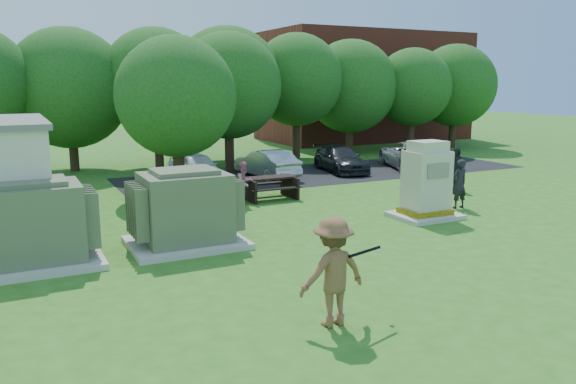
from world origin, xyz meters
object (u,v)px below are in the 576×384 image
person_walking_right (456,169)px  generator_cabinet (426,185)px  car_silver_b (411,154)px  transformer_left (33,226)px  car_dark (341,159)px  person_by_generator (459,184)px  person_at_picnic (244,183)px  batter (333,272)px  car_silver_a (267,164)px  car_white (196,168)px  transformer_right (185,210)px  picnic_table (269,185)px

person_walking_right → generator_cabinet: bearing=-48.7°
generator_cabinet → car_silver_b: bearing=53.7°
transformer_left → car_silver_b: transformer_left is taller
generator_cabinet → car_dark: generator_cabinet is taller
person_by_generator → person_at_picnic: size_ratio=1.11×
batter → car_silver_b: 19.79m
person_walking_right → car_silver_a: (-5.50, 6.32, -0.23)m
person_by_generator → car_silver_a: bearing=-71.1°
car_silver_b → person_by_generator: bearing=79.7°
transformer_left → person_by_generator: transformer_left is taller
person_at_picnic → car_silver_b: bearing=-1.1°
car_white → car_silver_a: bearing=-4.7°
car_dark → transformer_right: bearing=-130.0°
person_by_generator → transformer_left: bearing=-0.5°
car_dark → person_by_generator: bearing=-85.4°
car_white → car_dark: size_ratio=0.94×
person_by_generator → car_silver_a: 9.46m
picnic_table → person_at_picnic: size_ratio=1.27×
picnic_table → car_silver_b: car_silver_b is taller
transformer_left → batter: bearing=-52.9°
batter → picnic_table: bearing=-110.8°
transformer_left → car_silver_a: size_ratio=0.77×
car_white → person_at_picnic: bearing=-91.9°
person_at_picnic → car_silver_a: (3.15, 4.97, -0.13)m
person_at_picnic → car_white: person_at_picnic is taller
picnic_table → batter: batter is taller
transformer_left → car_dark: size_ratio=0.72×
person_walking_right → car_silver_a: 8.38m
car_white → car_silver_a: car_white is taller
batter → person_by_generator: batter is taller
person_by_generator → car_silver_b: (4.55, 8.28, -0.17)m
transformer_right → car_silver_b: bearing=30.6°
transformer_right → car_white: 9.63m
car_silver_b → person_at_picnic: bearing=40.2°
batter → car_white: bearing=-100.3°
transformer_right → person_at_picnic: bearing=50.7°
generator_cabinet → car_dark: (2.66, 9.42, -0.48)m
car_silver_a → batter: bearing=63.3°
transformer_right → picnic_table: 6.48m
generator_cabinet → car_silver_b: generator_cabinet is taller
transformer_right → car_silver_a: (6.50, 9.06, -0.33)m
person_by_generator → car_silver_a: (-3.26, 8.88, -0.21)m
generator_cabinet → picnic_table: 5.96m
generator_cabinet → person_walking_right: bearing=36.8°
car_white → generator_cabinet: bearing=-68.0°
transformer_right → person_at_picnic: 5.30m
picnic_table → car_dark: bearing=37.0°
person_walking_right → car_white: 10.89m
picnic_table → car_silver_b: size_ratio=0.40×
batter → car_silver_b: (13.42, 14.54, -0.30)m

